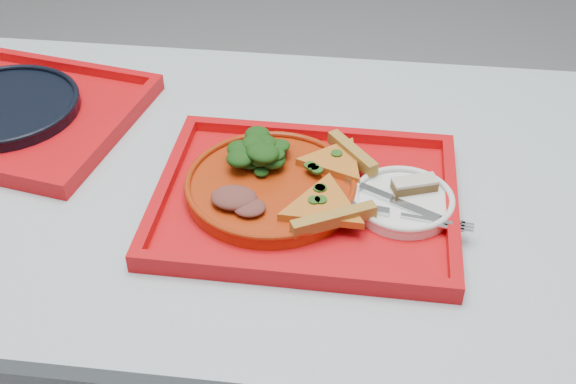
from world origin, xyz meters
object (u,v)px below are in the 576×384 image
object	(u,v)px
tray_main	(306,202)
tray_far	(7,114)
navy_plate	(5,108)
dessert_bar	(415,184)
dinner_plate	(271,187)

from	to	relation	value
tray_main	tray_far	size ratio (longest dim) A/B	1.00
navy_plate	dessert_bar	world-z (taller)	dessert_bar
dinner_plate	dessert_bar	world-z (taller)	dessert_bar
tray_far	navy_plate	world-z (taller)	navy_plate
dessert_bar	tray_far	bearing A→B (deg)	148.23
tray_far	dinner_plate	bearing A→B (deg)	-7.95
tray_far	navy_plate	bearing A→B (deg)	0.00
tray_main	dessert_bar	world-z (taller)	dessert_bar
dinner_plate	dessert_bar	xyz separation A→B (m)	(0.22, 0.02, 0.01)
tray_main	dinner_plate	distance (m)	0.06
tray_main	navy_plate	xyz separation A→B (m)	(-0.55, 0.18, 0.01)
tray_main	dessert_bar	distance (m)	0.17
tray_main	tray_far	bearing A→B (deg)	162.90
tray_far	dinner_plate	size ratio (longest dim) A/B	1.73
tray_far	dinner_plate	xyz separation A→B (m)	(0.50, -0.17, 0.02)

